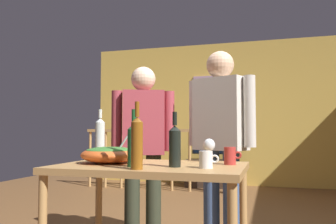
{
  "coord_description": "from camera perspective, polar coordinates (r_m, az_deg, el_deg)",
  "views": [
    {
      "loc": [
        0.52,
        -3.03,
        0.96
      ],
      "look_at": [
        -0.19,
        -0.59,
        1.1
      ],
      "focal_mm": 37.44,
      "sensor_mm": 36.0,
      "label": 1
    }
  ],
  "objects": [
    {
      "name": "mug_white",
      "position": [
        1.98,
        6.25,
        -7.7
      ],
      "size": [
        0.11,
        0.08,
        0.1
      ],
      "color": "white",
      "rests_on": "serving_table"
    },
    {
      "name": "wine_glass",
      "position": [
        2.39,
        6.71,
        -5.52
      ],
      "size": [
        0.08,
        0.08,
        0.16
      ],
      "color": "silver",
      "rests_on": "serving_table"
    },
    {
      "name": "wine_bottle_dark",
      "position": [
        2.03,
        1.12,
        -5.38
      ],
      "size": [
        0.07,
        0.07,
        0.32
      ],
      "color": "black",
      "rests_on": "serving_table"
    },
    {
      "name": "mug_red",
      "position": [
        2.21,
        10.1,
        -7.03
      ],
      "size": [
        0.11,
        0.07,
        0.11
      ],
      "color": "#B7332D",
      "rests_on": "serving_table"
    },
    {
      "name": "salad_bowl",
      "position": [
        2.32,
        -9.5,
        -6.74
      ],
      "size": [
        0.37,
        0.37,
        0.19
      ],
      "color": "#DB5B23",
      "rests_on": "serving_table"
    },
    {
      "name": "framed_picture",
      "position": [
        6.51,
        6.43,
        3.12
      ],
      "size": [
        0.52,
        0.03,
        0.62
      ],
      "primitive_type": "cube",
      "color": "#B08BAA"
    },
    {
      "name": "flat_screen_tv",
      "position": [
        6.13,
        7.14,
        -5.16
      ],
      "size": [
        0.68,
        0.12,
        0.47
      ],
      "color": "black",
      "rests_on": "tv_console"
    },
    {
      "name": "tv_console",
      "position": [
        6.2,
        7.22,
        -9.87
      ],
      "size": [
        0.9,
        0.4,
        0.47
      ],
      "primitive_type": "cube",
      "color": "#38281E",
      "rests_on": "ground_plane"
    },
    {
      "name": "wine_bottle_clear",
      "position": [
        2.65,
        -11.02,
        -4.15
      ],
      "size": [
        0.07,
        0.07,
        0.37
      ],
      "color": "silver",
      "rests_on": "serving_table"
    },
    {
      "name": "stair_railing",
      "position": [
        5.74,
        1.15,
        -6.67
      ],
      "size": [
        2.48,
        0.1,
        1.05
      ],
      "color": "#B2844C",
      "rests_on": "ground_plane"
    },
    {
      "name": "wine_bottle_green",
      "position": [
        2.06,
        -5.57,
        -5.16
      ],
      "size": [
        0.08,
        0.08,
        0.34
      ],
      "color": "#1E5628",
      "rests_on": "serving_table"
    },
    {
      "name": "person_standing_left",
      "position": [
        3.0,
        -4.08,
        -4.71
      ],
      "size": [
        0.51,
        0.34,
        1.51
      ],
      "rotation": [
        0.0,
        0.0,
        3.53
      ],
      "color": "#2D3323",
      "rests_on": "ground_plane"
    },
    {
      "name": "serving_table",
      "position": [
        2.21,
        -2.77,
        -10.71
      ],
      "size": [
        1.15,
        0.76,
        0.75
      ],
      "color": "#B2844C",
      "rests_on": "ground_plane"
    },
    {
      "name": "back_wall",
      "position": [
        6.46,
        11.71,
        -0.18
      ],
      "size": [
        5.55,
        0.1,
        2.58
      ],
      "primitive_type": "cube",
      "color": "gold",
      "rests_on": "ground_plane"
    },
    {
      "name": "person_standing_right",
      "position": [
        2.84,
        8.58,
        -3.29
      ],
      "size": [
        0.56,
        0.36,
        1.61
      ],
      "rotation": [
        0.0,
        0.0,
        2.75
      ],
      "color": "#3D5684",
      "rests_on": "ground_plane"
    },
    {
      "name": "wine_bottle_amber",
      "position": [
        1.91,
        -5.07,
        -4.84
      ],
      "size": [
        0.06,
        0.06,
        0.37
      ],
      "color": "brown",
      "rests_on": "serving_table"
    }
  ]
}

